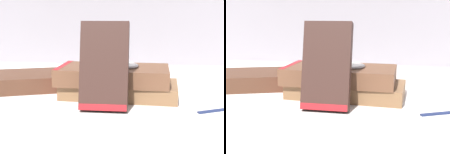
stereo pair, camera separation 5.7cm
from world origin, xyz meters
The scene contains 6 objects.
ground_plane centered at (0.00, 0.00, 0.00)m, with size 3.00×3.00×0.00m, color silver.
book_flat_bottom centered at (0.05, 0.01, 0.02)m, with size 0.26×0.14×0.03m.
book_flat_top centered at (0.04, 0.00, 0.05)m, with size 0.24×0.13×0.04m.
book_side_left centered at (-0.19, 0.05, 0.02)m, with size 0.23×0.19×0.04m.
book_leaning_front centered at (0.04, -0.09, 0.08)m, with size 0.09×0.06×0.17m.
pocket_watch centered at (0.07, 0.00, 0.07)m, with size 0.06×0.06×0.01m.
Camera 2 is at (0.17, -0.65, 0.19)m, focal length 50.00 mm.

